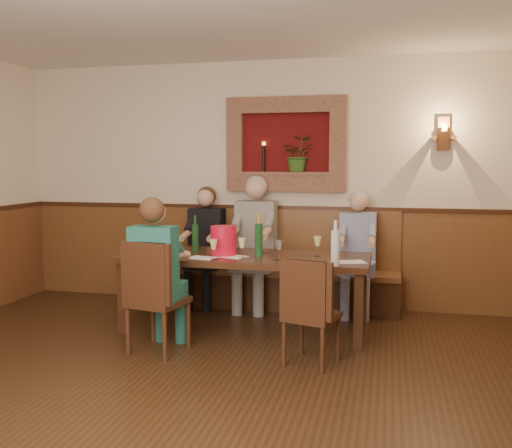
{
  "coord_description": "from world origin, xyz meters",
  "views": [
    {
      "loc": [
        1.35,
        -3.47,
        1.65
      ],
      "look_at": [
        0.1,
        1.9,
        1.05
      ],
      "focal_mm": 40.0,
      "sensor_mm": 36.0,
      "label": 1
    }
  ],
  "objects_px": {
    "bench": "(265,278)",
    "wine_bottle_green_b": "(195,237)",
    "dining_table": "(245,262)",
    "spittoon_bucket": "(223,241)",
    "person_bench_mid": "(254,254)",
    "person_bench_left": "(205,257)",
    "chair_near_left": "(157,320)",
    "chair_near_right": "(311,333)",
    "wine_bottle_green_a": "(259,239)",
    "person_chair_front": "(158,288)",
    "water_bottle": "(335,247)",
    "person_bench_right": "(357,264)"
  },
  "relations": [
    {
      "from": "chair_near_left",
      "to": "person_bench_left",
      "type": "height_order",
      "value": "person_bench_left"
    },
    {
      "from": "bench",
      "to": "person_chair_front",
      "type": "relative_size",
      "value": 2.21
    },
    {
      "from": "person_bench_left",
      "to": "water_bottle",
      "type": "xyz_separation_m",
      "value": [
        1.6,
        -1.23,
        0.35
      ]
    },
    {
      "from": "chair_near_left",
      "to": "spittoon_bucket",
      "type": "height_order",
      "value": "spittoon_bucket"
    },
    {
      "from": "dining_table",
      "to": "wine_bottle_green_b",
      "type": "height_order",
      "value": "wine_bottle_green_b"
    },
    {
      "from": "spittoon_bucket",
      "to": "person_bench_right",
      "type": "bearing_deg",
      "value": 36.14
    },
    {
      "from": "bench",
      "to": "wine_bottle_green_b",
      "type": "relative_size",
      "value": 8.18
    },
    {
      "from": "bench",
      "to": "person_chair_front",
      "type": "distance_m",
      "value": 1.83
    },
    {
      "from": "bench",
      "to": "person_bench_mid",
      "type": "bearing_deg",
      "value": -133.76
    },
    {
      "from": "dining_table",
      "to": "chair_near_right",
      "type": "bearing_deg",
      "value": -46.75
    },
    {
      "from": "water_bottle",
      "to": "bench",
      "type": "bearing_deg",
      "value": 124.35
    },
    {
      "from": "dining_table",
      "to": "spittoon_bucket",
      "type": "relative_size",
      "value": 8.45
    },
    {
      "from": "wine_bottle_green_b",
      "to": "person_bench_right",
      "type": "bearing_deg",
      "value": 26.36
    },
    {
      "from": "person_bench_left",
      "to": "person_chair_front",
      "type": "bearing_deg",
      "value": -86.09
    },
    {
      "from": "person_chair_front",
      "to": "wine_bottle_green_b",
      "type": "xyz_separation_m",
      "value": [
        0.05,
        0.84,
        0.34
      ]
    },
    {
      "from": "person_bench_left",
      "to": "wine_bottle_green_a",
      "type": "distance_m",
      "value": 1.28
    },
    {
      "from": "dining_table",
      "to": "person_bench_left",
      "type": "distance_m",
      "value": 1.09
    },
    {
      "from": "chair_near_right",
      "to": "spittoon_bucket",
      "type": "height_order",
      "value": "spittoon_bucket"
    },
    {
      "from": "spittoon_bucket",
      "to": "water_bottle",
      "type": "bearing_deg",
      "value": -16.45
    },
    {
      "from": "bench",
      "to": "person_bench_mid",
      "type": "height_order",
      "value": "person_bench_mid"
    },
    {
      "from": "wine_bottle_green_a",
      "to": "chair_near_left",
      "type": "bearing_deg",
      "value": -134.19
    },
    {
      "from": "bench",
      "to": "spittoon_bucket",
      "type": "bearing_deg",
      "value": -101.19
    },
    {
      "from": "chair_near_left",
      "to": "person_bench_right",
      "type": "relative_size",
      "value": 0.73
    },
    {
      "from": "person_chair_front",
      "to": "spittoon_bucket",
      "type": "height_order",
      "value": "person_chair_front"
    },
    {
      "from": "person_bench_mid",
      "to": "water_bottle",
      "type": "bearing_deg",
      "value": -50.36
    },
    {
      "from": "chair_near_left",
      "to": "person_chair_front",
      "type": "height_order",
      "value": "person_chair_front"
    },
    {
      "from": "chair_near_left",
      "to": "wine_bottle_green_a",
      "type": "height_order",
      "value": "wine_bottle_green_a"
    },
    {
      "from": "bench",
      "to": "wine_bottle_green_b",
      "type": "height_order",
      "value": "wine_bottle_green_b"
    },
    {
      "from": "dining_table",
      "to": "wine_bottle_green_a",
      "type": "xyz_separation_m",
      "value": [
        0.15,
        -0.05,
        0.24
      ]
    },
    {
      "from": "person_bench_left",
      "to": "bench",
      "type": "bearing_deg",
      "value": 8.56
    },
    {
      "from": "person_bench_mid",
      "to": "wine_bottle_green_b",
      "type": "xyz_separation_m",
      "value": [
        -0.43,
        -0.77,
        0.27
      ]
    },
    {
      "from": "wine_bottle_green_a",
      "to": "wine_bottle_green_b",
      "type": "distance_m",
      "value": 0.69
    },
    {
      "from": "chair_near_right",
      "to": "person_bench_right",
      "type": "height_order",
      "value": "person_bench_right"
    },
    {
      "from": "chair_near_right",
      "to": "wine_bottle_green_a",
      "type": "relative_size",
      "value": 2.17
    },
    {
      "from": "chair_near_left",
      "to": "person_bench_mid",
      "type": "height_order",
      "value": "person_bench_mid"
    },
    {
      "from": "chair_near_right",
      "to": "person_bench_left",
      "type": "height_order",
      "value": "person_bench_left"
    },
    {
      "from": "wine_bottle_green_b",
      "to": "person_bench_mid",
      "type": "bearing_deg",
      "value": 61.03
    },
    {
      "from": "bench",
      "to": "wine_bottle_green_a",
      "type": "bearing_deg",
      "value": -81.36
    },
    {
      "from": "wine_bottle_green_a",
      "to": "person_bench_left",
      "type": "bearing_deg",
      "value": 133.37
    },
    {
      "from": "dining_table",
      "to": "person_bench_right",
      "type": "relative_size",
      "value": 1.78
    },
    {
      "from": "person_bench_mid",
      "to": "chair_near_right",
      "type": "bearing_deg",
      "value": -62.31
    },
    {
      "from": "chair_near_right",
      "to": "person_bench_left",
      "type": "relative_size",
      "value": 0.65
    },
    {
      "from": "spittoon_bucket",
      "to": "water_bottle",
      "type": "xyz_separation_m",
      "value": [
        1.11,
        -0.33,
        0.02
      ]
    },
    {
      "from": "wine_bottle_green_a",
      "to": "water_bottle",
      "type": "bearing_deg",
      "value": -23.91
    },
    {
      "from": "wine_bottle_green_b",
      "to": "person_bench_left",
      "type": "bearing_deg",
      "value": 101.7
    },
    {
      "from": "bench",
      "to": "water_bottle",
      "type": "xyz_separation_m",
      "value": [
        0.91,
        -1.33,
        0.59
      ]
    },
    {
      "from": "dining_table",
      "to": "wine_bottle_green_b",
      "type": "relative_size",
      "value": 6.55
    },
    {
      "from": "chair_near_left",
      "to": "person_bench_left",
      "type": "bearing_deg",
      "value": 105.2
    },
    {
      "from": "spittoon_bucket",
      "to": "person_chair_front",
      "type": "bearing_deg",
      "value": -117.92
    },
    {
      "from": "wine_bottle_green_b",
      "to": "spittoon_bucket",
      "type": "bearing_deg",
      "value": -20.71
    }
  ]
}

